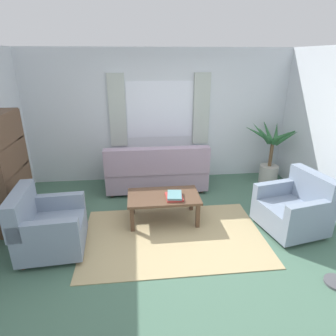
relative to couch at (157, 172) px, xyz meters
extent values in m
plane|color=#476B56|center=(0.12, -1.62, -0.37)|extent=(6.24, 6.24, 0.00)
cube|color=silver|center=(0.12, 0.64, 0.93)|extent=(5.32, 0.12, 2.60)
cube|color=white|center=(0.12, 0.58, 1.08)|extent=(1.30, 0.01, 1.10)
cube|color=#B2BCB2|center=(-0.71, 0.55, 1.08)|extent=(0.32, 0.06, 1.40)
cube|color=#B2BCB2|center=(0.95, 0.55, 1.08)|extent=(0.32, 0.06, 1.40)
cube|color=tan|center=(0.12, -1.62, -0.36)|extent=(2.58, 1.66, 0.01)
cube|color=#998499|center=(0.00, 0.07, -0.12)|extent=(1.90, 0.80, 0.38)
cube|color=#998499|center=(0.00, -0.25, 0.31)|extent=(1.90, 0.20, 0.48)
cube|color=#998499|center=(0.87, 0.07, 0.19)|extent=(0.16, 0.80, 0.24)
cube|color=#998499|center=(-0.87, 0.07, 0.19)|extent=(0.16, 0.80, 0.24)
cylinder|color=brown|center=(0.85, 0.37, -0.34)|extent=(0.06, 0.06, 0.06)
cylinder|color=brown|center=(-0.85, 0.37, -0.34)|extent=(0.06, 0.06, 0.06)
cylinder|color=brown|center=(0.85, -0.23, -0.34)|extent=(0.06, 0.06, 0.06)
cylinder|color=brown|center=(-0.85, -0.23, -0.34)|extent=(0.06, 0.06, 0.06)
cube|color=gray|center=(-1.50, -1.72, -0.13)|extent=(0.85, 0.89, 0.36)
cube|color=gray|center=(-1.83, -1.74, 0.28)|extent=(0.24, 0.85, 0.46)
cube|color=gray|center=(-1.48, -2.08, 0.16)|extent=(0.81, 0.17, 0.22)
cube|color=gray|center=(-1.53, -1.36, 0.16)|extent=(0.81, 0.17, 0.22)
cylinder|color=brown|center=(-1.16, -2.04, -0.34)|extent=(0.05, 0.05, 0.06)
cylinder|color=brown|center=(-1.21, -1.36, -0.34)|extent=(0.05, 0.05, 0.06)
cylinder|color=brown|center=(-1.80, -2.08, -0.34)|extent=(0.05, 0.05, 0.06)
cylinder|color=brown|center=(-1.85, -1.40, -0.34)|extent=(0.05, 0.05, 0.06)
cube|color=gray|center=(1.86, -1.62, -0.13)|extent=(0.95, 0.98, 0.36)
cube|color=gray|center=(2.19, -1.56, 0.28)|extent=(0.34, 0.86, 0.46)
cube|color=gray|center=(1.79, -1.27, 0.16)|extent=(0.81, 0.28, 0.22)
cube|color=gray|center=(1.93, -1.97, 0.16)|extent=(0.81, 0.28, 0.22)
cylinder|color=brown|center=(1.48, -1.35, -0.34)|extent=(0.05, 0.05, 0.06)
cylinder|color=brown|center=(1.62, -2.02, -0.34)|extent=(0.05, 0.05, 0.06)
cylinder|color=brown|center=(2.11, -1.23, -0.34)|extent=(0.05, 0.05, 0.06)
cylinder|color=brown|center=(2.24, -1.89, -0.34)|extent=(0.05, 0.05, 0.06)
cube|color=brown|center=(0.03, -1.15, 0.05)|extent=(1.10, 0.64, 0.04)
cube|color=brown|center=(-0.46, -1.41, -0.17)|extent=(0.06, 0.06, 0.40)
cube|color=brown|center=(0.52, -1.41, -0.17)|extent=(0.06, 0.06, 0.40)
cube|color=brown|center=(-0.46, -0.89, -0.17)|extent=(0.06, 0.06, 0.40)
cube|color=brown|center=(0.52, -0.89, -0.17)|extent=(0.06, 0.06, 0.40)
cube|color=#B23833|center=(0.18, -1.25, 0.09)|extent=(0.26, 0.31, 0.03)
cube|color=#5B8E93|center=(0.18, -1.25, 0.12)|extent=(0.25, 0.33, 0.03)
cylinder|color=#B7B2A8|center=(2.32, 0.11, -0.19)|extent=(0.37, 0.37, 0.35)
cylinder|color=brown|center=(2.32, 0.11, 0.21)|extent=(0.07, 0.07, 0.46)
cone|color=#2D6638|center=(2.62, 0.08, 0.65)|extent=(0.60, 0.17, 0.34)
cone|color=#2D6638|center=(2.48, 0.33, 0.63)|extent=(0.33, 0.48, 0.40)
cone|color=#2D6638|center=(2.31, 0.41, 0.65)|extent=(0.11, 0.53, 0.44)
cone|color=#2D6638|center=(2.15, 0.31, 0.63)|extent=(0.35, 0.43, 0.43)
cone|color=#2D6638|center=(2.01, 0.11, 0.66)|extent=(0.61, 0.11, 0.38)
cone|color=#2D6638|center=(2.04, -0.08, 0.68)|extent=(0.53, 0.46, 0.49)
cone|color=#2D6638|center=(2.31, -0.19, 0.66)|extent=(0.12, 0.57, 0.43)
cone|color=#2D6638|center=(2.50, -0.06, 0.62)|extent=(0.36, 0.38, 0.42)
cube|color=brown|center=(-2.26, -0.51, 0.48)|extent=(0.30, 0.04, 1.70)
cube|color=brown|center=(-2.12, -0.96, 0.48)|extent=(0.02, 0.90, 1.70)
cube|color=brown|center=(-2.26, -0.96, -0.36)|extent=(0.30, 0.86, 0.02)
cube|color=brown|center=(-2.26, -0.96, 0.07)|extent=(0.30, 0.86, 0.02)
cube|color=brown|center=(-2.26, -0.96, 0.49)|extent=(0.30, 0.86, 0.02)
cube|color=brown|center=(-2.26, -0.96, 0.92)|extent=(0.30, 0.86, 0.02)
cube|color=#B23833|center=(-2.26, -0.60, 0.65)|extent=(0.28, 0.07, 0.29)
cube|color=beige|center=(-2.26, -0.68, 0.62)|extent=(0.26, 0.07, 0.23)
cube|color=#5B8E93|center=(-2.26, -0.77, 0.61)|extent=(0.24, 0.09, 0.22)
cube|color=#B23833|center=(-2.26, -0.87, 0.64)|extent=(0.26, 0.09, 0.27)
cube|color=orange|center=(-2.26, -0.97, 0.60)|extent=(0.23, 0.07, 0.20)
camera|label=1|loc=(-0.33, -5.08, 2.07)|focal=30.55mm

